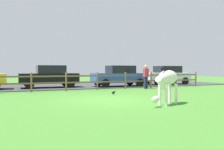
{
  "coord_description": "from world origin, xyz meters",
  "views": [
    {
      "loc": [
        -4.1,
        -9.84,
        1.36
      ],
      "look_at": [
        0.52,
        0.95,
        1.09
      ],
      "focal_mm": 39.02,
      "sensor_mm": 36.0,
      "label": 1
    }
  ],
  "objects": [
    {
      "name": "visitor_near_fence",
      "position": [
        4.6,
        4.56,
        0.91
      ],
      "size": [
        0.4,
        0.3,
        1.64
      ],
      "color": "#232847",
      "rests_on": "ground_plane"
    },
    {
      "name": "zebra",
      "position": [
        1.46,
        -2.18,
        0.93
      ],
      "size": [
        1.78,
        1.11,
        1.41
      ],
      "color": "white",
      "rests_on": "ground_plane"
    },
    {
      "name": "paddock_fence",
      "position": [
        -0.81,
        5.0,
        0.66
      ],
      "size": [
        20.48,
        0.11,
        1.15
      ],
      "color": "brown",
      "rests_on": "ground_plane"
    },
    {
      "name": "ground_plane",
      "position": [
        0.0,
        0.0,
        0.0
      ],
      "size": [
        60.0,
        60.0,
        0.0
      ],
      "primitive_type": "plane",
      "color": "#3D7528"
    },
    {
      "name": "crow_on_grass",
      "position": [
        0.96,
        1.78,
        0.13
      ],
      "size": [
        0.21,
        0.1,
        0.2
      ],
      "color": "black",
      "rests_on": "ground_plane"
    },
    {
      "name": "parked_car_blue",
      "position": [
        3.62,
        6.84,
        0.84
      ],
      "size": [
        4.05,
        1.99,
        1.56
      ],
      "color": "#2D4CAD",
      "rests_on": "parking_asphalt"
    },
    {
      "name": "parked_car_white",
      "position": [
        8.32,
        7.39,
        0.84
      ],
      "size": [
        4.02,
        1.92,
        1.56
      ],
      "color": "white",
      "rests_on": "parking_asphalt"
    },
    {
      "name": "parked_car_black",
      "position": [
        -1.43,
        7.62,
        0.84
      ],
      "size": [
        4.02,
        1.93,
        1.56
      ],
      "color": "black",
      "rests_on": "parking_asphalt"
    },
    {
      "name": "parking_asphalt",
      "position": [
        0.0,
        9.3,
        0.03
      ],
      "size": [
        28.0,
        7.4,
        0.05
      ],
      "primitive_type": "cube",
      "color": "#38383D",
      "rests_on": "ground_plane"
    }
  ]
}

